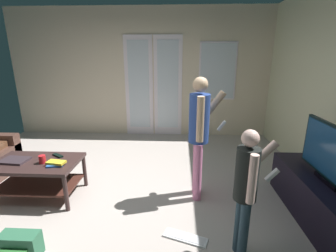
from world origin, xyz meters
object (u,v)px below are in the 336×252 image
(flat_screen_tv, at_px, (333,155))
(person_child, at_px, (247,185))
(person_adult, at_px, (200,129))
(laptop_closed, at_px, (15,160))
(coffee_table, at_px, (37,171))
(tv_stand, at_px, (323,203))
(book_stack, at_px, (56,163))
(cup_near_edge, at_px, (42,159))
(backpack, at_px, (20,246))
(loose_keyboard, at_px, (185,237))
(tv_remote_black, at_px, (58,156))

(flat_screen_tv, distance_m, person_child, 1.10)
(person_child, bearing_deg, person_adult, 108.81)
(laptop_closed, bearing_deg, person_adult, 7.40)
(coffee_table, relative_size, tv_stand, 0.66)
(flat_screen_tv, bearing_deg, person_child, -152.74)
(coffee_table, height_order, book_stack, book_stack)
(cup_near_edge, bearing_deg, flat_screen_tv, -5.39)
(person_adult, relative_size, person_child, 1.27)
(flat_screen_tv, bearing_deg, backpack, -168.17)
(tv_stand, xyz_separation_m, backpack, (-2.95, -0.61, -0.13))
(person_child, xyz_separation_m, book_stack, (-2.04, 0.75, -0.21))
(tv_stand, relative_size, person_adult, 1.05)
(flat_screen_tv, relative_size, person_child, 0.88)
(flat_screen_tv, xyz_separation_m, loose_keyboard, (-1.47, -0.32, -0.78))
(person_adult, bearing_deg, flat_screen_tv, -19.13)
(loose_keyboard, distance_m, laptop_closed, 2.26)
(loose_keyboard, bearing_deg, person_adult, 77.80)
(coffee_table, relative_size, backpack, 3.03)
(backpack, bearing_deg, tv_remote_black, 98.37)
(cup_near_edge, bearing_deg, person_child, -19.87)
(coffee_table, distance_m, cup_near_edge, 0.22)
(coffee_table, bearing_deg, person_child, -19.82)
(person_child, height_order, tv_remote_black, person_child)
(tv_remote_black, xyz_separation_m, book_stack, (0.11, -0.26, 0.01))
(person_child, relative_size, tv_remote_black, 7.05)
(cup_near_edge, height_order, book_stack, cup_near_edge)
(person_child, relative_size, cup_near_edge, 11.94)
(loose_keyboard, bearing_deg, tv_remote_black, 153.21)
(tv_stand, relative_size, book_stack, 6.99)
(backpack, height_order, laptop_closed, laptop_closed)
(tv_stand, height_order, person_child, person_child)
(person_child, xyz_separation_m, laptop_closed, (-2.60, 0.83, -0.22))
(coffee_table, xyz_separation_m, flat_screen_tv, (3.32, -0.34, 0.43))
(backpack, bearing_deg, tv_stand, 11.76)
(loose_keyboard, xyz_separation_m, laptop_closed, (-2.11, 0.65, 0.49))
(loose_keyboard, xyz_separation_m, tv_remote_black, (-1.65, 0.83, 0.48))
(laptop_closed, distance_m, book_stack, 0.57)
(coffee_table, distance_m, person_child, 2.52)
(tv_stand, relative_size, loose_keyboard, 3.49)
(coffee_table, relative_size, cup_near_edge, 10.44)
(coffee_table, xyz_separation_m, person_adult, (2.02, 0.11, 0.55))
(person_child, xyz_separation_m, tv_remote_black, (-2.14, 1.01, -0.22))
(tv_stand, bearing_deg, book_stack, 175.14)
(flat_screen_tv, bearing_deg, tv_stand, -65.65)
(flat_screen_tv, relative_size, book_stack, 4.61)
(person_child, xyz_separation_m, backpack, (-1.98, -0.12, -0.60))
(person_adult, relative_size, loose_keyboard, 3.31)
(person_child, relative_size, backpack, 3.47)
(tv_stand, bearing_deg, cup_near_edge, 174.55)
(tv_stand, distance_m, person_child, 1.20)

